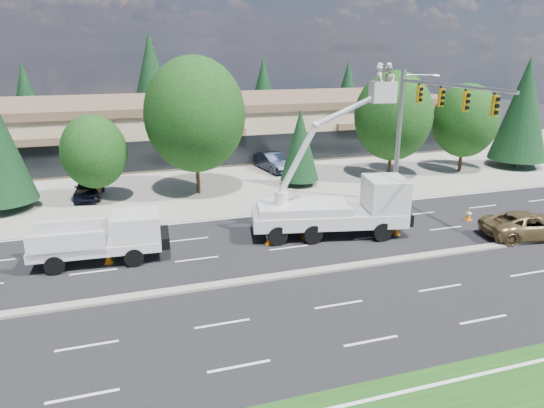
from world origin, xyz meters
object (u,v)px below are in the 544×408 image
object	(u,v)px
bucket_truck	(344,200)
minivan	(529,225)
signal_mast	(419,118)
utility_pickup	(107,242)

from	to	relation	value
bucket_truck	minivan	world-z (taller)	bucket_truck
signal_mast	utility_pickup	xyz separation A→B (m)	(-19.34, -2.63, -5.07)
signal_mast	bucket_truck	xyz separation A→B (m)	(-6.43, -2.89, -3.99)
signal_mast	bucket_truck	size ratio (longest dim) A/B	1.06
utility_pickup	minivan	bearing A→B (deg)	-6.28
signal_mast	bucket_truck	bearing A→B (deg)	-155.81
minivan	bucket_truck	bearing A→B (deg)	78.42
bucket_truck	utility_pickup	bearing A→B (deg)	-169.53
signal_mast	minivan	xyz separation A→B (m)	(3.51, -6.44, -5.32)
signal_mast	utility_pickup	size ratio (longest dim) A/B	1.59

